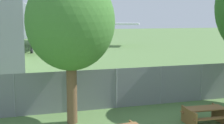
# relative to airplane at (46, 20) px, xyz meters

# --- Properties ---
(perimeter_fence) EXTENTS (56.07, 0.07, 2.09)m
(perimeter_fence) POSITION_rel_airplane_xyz_m (2.68, -36.94, -3.21)
(perimeter_fence) COLOR gray
(perimeter_fence) RESTS_ON ground
(airplane) EXTENTS (30.46, 38.55, 12.91)m
(airplane) POSITION_rel_airplane_xyz_m (0.00, 0.00, 0.00)
(airplane) COLOR silver
(airplane) RESTS_ON ground
(picnic_bench_open_grass) EXTENTS (1.83, 1.51, 0.76)m
(picnic_bench_open_grass) POSITION_rel_airplane_xyz_m (3.13, -40.52, -3.78)
(picnic_bench_open_grass) COLOR brown
(picnic_bench_open_grass) RESTS_ON ground
(tree_behind_benches) EXTENTS (3.87, 3.87, 6.66)m
(tree_behind_benches) POSITION_rel_airplane_xyz_m (-2.49, -38.58, 0.25)
(tree_behind_benches) COLOR brown
(tree_behind_benches) RESTS_ON ground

